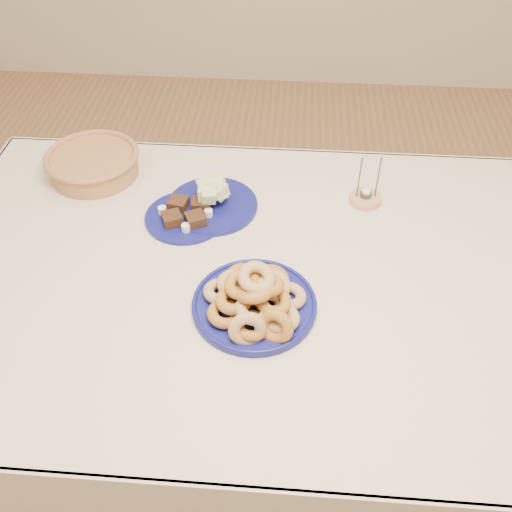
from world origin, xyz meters
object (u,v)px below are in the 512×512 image
Objects in this scene: melon_plate at (213,198)px; candle_holder at (365,198)px; dining_table at (257,299)px; donut_platter at (255,299)px; brownie_plate at (186,215)px; wicker_basket at (93,163)px.

candle_holder is (0.43, 0.05, -0.02)m from melon_plate.
dining_table is at bearing -133.53° from candle_holder.
donut_platter reaches higher than dining_table.
donut_platter is 2.07× the size of candle_holder.
melon_plate is 1.27× the size of brownie_plate.
melon_plate is at bearing -18.96° from wicker_basket.
dining_table is 6.05× the size of wicker_basket.
donut_platter is at bearing -88.62° from dining_table.
candle_holder is at bearing 12.74° from brownie_plate.
brownie_plate reaches higher than dining_table.
candle_holder reaches higher than donut_platter.
brownie_plate is at bearing -138.58° from melon_plate.
donut_platter is at bearing -43.82° from wicker_basket.
dining_table is 0.43m from candle_holder.
candle_holder is (0.80, -0.08, -0.03)m from wicker_basket.
candle_holder is (0.49, 0.11, 0.00)m from brownie_plate.
donut_platter reaches higher than wicker_basket.
dining_table is 5.13× the size of melon_plate.
melon_plate reaches higher than wicker_basket.
wicker_basket reaches higher than dining_table.
donut_platter is 0.51m from candle_holder.
melon_plate is (-0.15, 0.37, -0.01)m from donut_platter.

